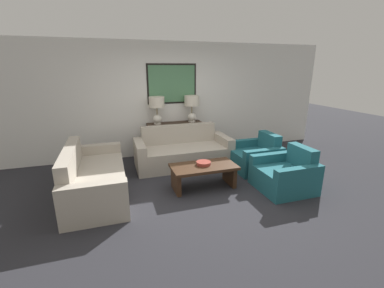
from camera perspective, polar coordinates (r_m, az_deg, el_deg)
ground_plane at (r=4.48m, az=3.13°, el=-10.94°), size 20.00×20.00×0.00m
back_wall at (r=6.28m, az=-4.51°, el=9.85°), size 8.07×0.12×2.65m
console_table at (r=6.20m, az=-3.73°, el=1.05°), size 1.31×0.39×0.81m
table_lamp_left at (r=5.95m, az=-7.83°, el=8.41°), size 0.35×0.35×0.63m
table_lamp_right at (r=6.15m, az=-0.05°, el=8.83°), size 0.35×0.35×0.63m
couch_by_back_wall at (r=5.64m, az=-2.07°, el=-1.84°), size 2.04×0.91×0.84m
couch_by_side at (r=4.64m, az=-21.01°, el=-7.18°), size 0.91×2.04×0.84m
coffee_table at (r=4.57m, az=2.60°, el=-6.09°), size 1.15×0.58×0.42m
decorative_bowl at (r=4.55m, az=2.59°, el=-4.27°), size 0.26×0.26×0.06m
armchair_near_back_wall at (r=5.56m, az=13.89°, el=-2.83°), size 0.88×0.88×0.75m
armchair_near_camera at (r=4.81m, az=19.99°, el=-6.49°), size 0.88×0.88×0.75m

